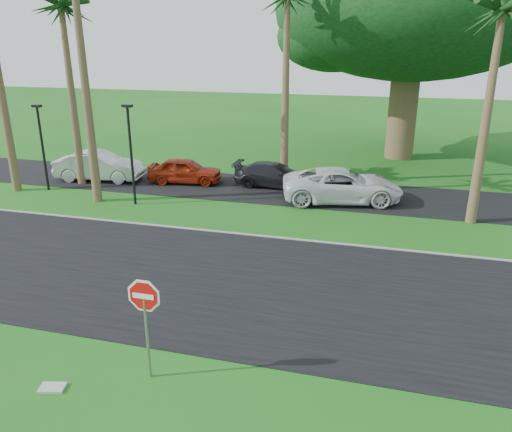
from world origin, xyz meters
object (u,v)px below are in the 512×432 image
Objects in this scene: stop_sign_near at (145,309)px; car_silver at (99,166)px; car_dark at (274,175)px; car_red at (185,171)px; car_minivan at (342,186)px.

car_silver is at bearing 125.01° from stop_sign_near.
car_silver reaches higher than car_dark.
car_dark is (4.79, 0.59, -0.05)m from car_red.
car_dark is at bearing 52.87° from car_minivan.
stop_sign_near reaches higher than car_red.
car_red is (4.76, 0.72, -0.11)m from car_silver.
car_silver is 9.64m from car_dark.
car_minivan reaches higher than car_red.
car_dark is at bearing 93.01° from stop_sign_near.
car_red is at bearing -89.19° from car_silver.
stop_sign_near is 16.60m from car_red.
car_silver is 1.11× the size of car_dark.
car_red is 0.70× the size of car_minivan.
stop_sign_near is at bearing 155.88° from car_minivan.
car_dark is 4.09m from car_minivan.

